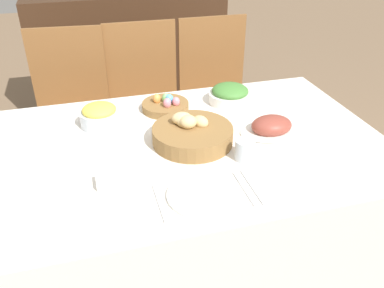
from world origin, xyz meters
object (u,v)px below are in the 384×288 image
Objects in this scene: chair_far_right at (217,96)px; drinking_cup at (245,150)px; fork at (160,203)px; knife at (244,188)px; butter_dish at (112,180)px; sideboard at (130,56)px; spoon at (252,187)px; egg_basket at (166,105)px; green_salad_bowl at (230,94)px; chair_far_center at (145,105)px; bread_basket at (192,134)px; ham_platter at (271,127)px; pineapple_bowl at (100,115)px; chair_far_left at (73,113)px; dinner_plate at (203,195)px.

drinking_cup is (-0.25, -1.03, 0.27)m from chair_far_right.
knife is (0.29, 0.00, 0.00)m from fork.
butter_dish is (-0.49, -0.02, -0.02)m from drinking_cup.
sideboard is 7.81× the size of spoon.
green_salad_bowl reaches higher than egg_basket.
fork is at bearing 179.89° from knife.
chair_far_center is at bearing -92.77° from sideboard.
green_salad_bowl is 0.68m from knife.
chair_far_right is at bearing 65.04° from bread_basket.
ham_platter is (0.38, -0.87, 0.25)m from chair_far_center.
knife is (-0.25, -0.33, -0.02)m from ham_platter.
pineapple_bowl reaches higher than spoon.
chair_far_center is at bearing 82.48° from fork.
fork and knife have the same top height.
fork is at bearing -179.89° from spoon.
bread_basket is at bearing 58.97° from fork.
green_salad_bowl is (-0.13, -0.55, 0.27)m from chair_far_right.
egg_basket is (0.01, -0.55, 0.25)m from chair_far_center.
green_salad_bowl is at bearing 101.07° from ham_platter.
pineapple_bowl is (-0.61, -0.07, 0.01)m from green_salad_bowl.
pineapple_bowl is 0.72m from knife.
chair_far_right reaches higher than fork.
butter_dish is (-0.61, -0.50, -0.02)m from green_salad_bowl.
butter_dish is (-0.13, 0.15, 0.01)m from fork.
knife is at bearing -179.89° from spoon.
chair_far_center is (0.42, 0.00, 0.00)m from chair_far_left.
drinking_cup reaches higher than fork.
fork is 0.20m from butter_dish.
green_salad_bowl is at bearing 73.68° from knife.
dinner_plate is (0.41, -1.20, 0.23)m from chair_far_left.
fork is (0.27, -1.20, 0.23)m from chair_far_left.
chair_far_left is 1.29m from dinner_plate.
knife is at bearing 0.00° from dinner_plate.
ham_platter is 0.33m from green_salad_bowl.
sideboard reaches higher than ham_platter.
pineapple_bowl is (-0.30, -0.07, 0.02)m from egg_basket.
chair_far_center reaches higher than pineapple_bowl.
chair_far_left is 1.36m from spoon.
green_salad_bowl is at bearing 39.59° from butter_dish.
chair_far_right is 4.95× the size of green_salad_bowl.
sideboard is 1.60m from egg_basket.
green_salad_bowl is at bearing 48.75° from bread_basket.
drinking_cup reaches higher than spoon.
sideboard is at bearing 99.72° from green_salad_bowl.
pineapple_bowl is (0.13, -0.62, 0.27)m from chair_far_left.
chair_far_left is 5.19× the size of fork.
ham_platter is 0.51m from dinner_plate.
chair_far_right is at bearing 5.65° from chair_far_left.
pineapple_bowl is 0.87× the size of fork.
sideboard is 5.70× the size of ham_platter.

